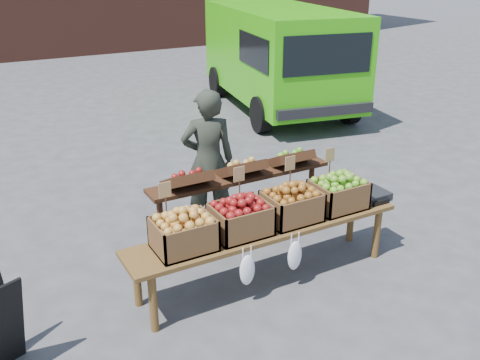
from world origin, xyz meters
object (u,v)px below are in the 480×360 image
display_bench (266,253)px  crate_green_apples (338,194)px  vendor (208,161)px  weighing_scale (370,195)px  back_table (241,199)px  delivery_van (278,60)px  crate_golden_apples (184,234)px  crate_red_apples (292,206)px  crate_russet_pears (240,220)px

display_bench → crate_green_apples: (0.82, 0.00, 0.42)m
crate_green_apples → vendor: bearing=123.0°
crate_green_apples → weighing_scale: size_ratio=1.47×
display_bench → weighing_scale: bearing=0.0°
back_table → delivery_van: bearing=53.1°
delivery_van → vendor: size_ratio=2.73×
crate_golden_apples → weighing_scale: 2.08m
vendor → display_bench: vendor is taller
crate_golden_apples → crate_red_apples: 1.10m
delivery_van → display_bench: delivery_van is taller
crate_golden_apples → crate_red_apples: bearing=0.0°
back_table → crate_golden_apples: 1.22m
delivery_van → crate_green_apples: delivery_van is taller
vendor → weighing_scale: vendor is taller
delivery_van → weighing_scale: delivery_van is taller
vendor → crate_golden_apples: size_ratio=3.20×
crate_golden_apples → crate_russet_pears: bearing=0.0°
crate_russet_pears → crate_green_apples: same height
delivery_van → crate_red_apples: size_ratio=8.73×
crate_red_apples → crate_green_apples: 0.55m
crate_golden_apples → weighing_scale: bearing=0.0°
crate_green_apples → display_bench: bearing=180.0°
delivery_van → crate_red_apples: delivery_van is taller
crate_russet_pears → weighing_scale: (1.53, 0.00, -0.10)m
crate_red_apples → crate_golden_apples: bearing=180.0°
crate_green_apples → back_table: bearing=133.7°
vendor → crate_russet_pears: size_ratio=3.20×
display_bench → crate_red_apples: 0.51m
delivery_van → crate_russet_pears: 6.35m
vendor → display_bench: size_ratio=0.59×
delivery_van → crate_red_apples: (-3.17, -5.13, -0.27)m
crate_red_apples → crate_green_apples: same height
crate_russet_pears → weighing_scale: bearing=0.0°
crate_golden_apples → crate_green_apples: bearing=0.0°
back_table → display_bench: back_table is taller
weighing_scale → display_bench: bearing=180.0°
delivery_van → back_table: size_ratio=2.08×
back_table → crate_russet_pears: size_ratio=4.20×
display_bench → crate_golden_apples: (-0.83, 0.00, 0.42)m
crate_golden_apples → vendor: bearing=56.0°
display_bench → weighing_scale: (1.25, 0.00, 0.33)m
vendor → weighing_scale: (1.23, -1.25, -0.19)m
display_bench → crate_green_apples: size_ratio=5.40×
vendor → crate_green_apples: vendor is taller
crate_green_apples → crate_red_apples: bearing=180.0°
vendor → crate_red_apples: (0.26, -1.25, -0.09)m
crate_golden_apples → crate_red_apples: size_ratio=1.00×
display_bench → crate_green_apples: bearing=0.0°
crate_russet_pears → crate_green_apples: 1.10m
crate_golden_apples → weighing_scale: crate_golden_apples is taller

